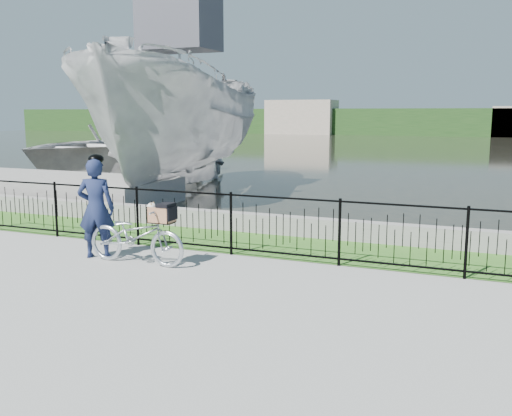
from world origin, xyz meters
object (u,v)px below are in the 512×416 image
at_px(bicycle_rig, 137,235).
at_px(boat_near, 181,124).
at_px(cyclist, 96,207).
at_px(boat_far, 114,148).
at_px(dock, 16,186).

height_order(bicycle_rig, boat_near, boat_near).
xyz_separation_m(bicycle_rig, boat_near, (-3.50, 7.69, 1.69)).
bearing_deg(boat_near, cyclist, -71.04).
distance_m(cyclist, boat_near, 8.13).
height_order(cyclist, boat_far, boat_far).
height_order(boat_near, boat_far, boat_near).
height_order(bicycle_rig, cyclist, cyclist).
relative_size(bicycle_rig, boat_far, 0.18).
relative_size(cyclist, boat_near, 0.16).
bearing_deg(boat_far, cyclist, -54.90).
xyz_separation_m(dock, boat_near, (4.28, 2.61, 1.84)).
distance_m(dock, bicycle_rig, 9.29).
bearing_deg(boat_near, dock, -148.65).
bearing_deg(dock, boat_far, 103.91).
bearing_deg(boat_near, boat_far, 141.74).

